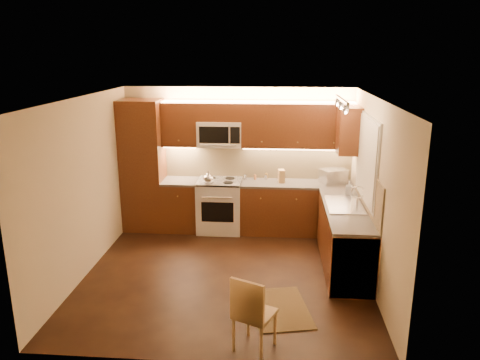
# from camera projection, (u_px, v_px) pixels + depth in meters

# --- Properties ---
(floor) EXTENTS (4.00, 4.00, 0.01)m
(floor) POSITION_uv_depth(u_px,v_px,m) (227.00, 273.00, 6.70)
(floor) COLOR black
(floor) RESTS_ON ground
(ceiling) EXTENTS (4.00, 4.00, 0.01)m
(ceiling) POSITION_uv_depth(u_px,v_px,m) (225.00, 98.00, 6.03)
(ceiling) COLOR beige
(ceiling) RESTS_ON ground
(wall_back) EXTENTS (4.00, 0.01, 2.50)m
(wall_back) POSITION_uv_depth(u_px,v_px,m) (238.00, 158.00, 8.29)
(wall_back) COLOR #C6B591
(wall_back) RESTS_ON ground
(wall_front) EXTENTS (4.00, 0.01, 2.50)m
(wall_front) POSITION_uv_depth(u_px,v_px,m) (203.00, 251.00, 4.45)
(wall_front) COLOR #C6B591
(wall_front) RESTS_ON ground
(wall_left) EXTENTS (0.01, 4.00, 2.50)m
(wall_left) POSITION_uv_depth(u_px,v_px,m) (84.00, 187.00, 6.52)
(wall_left) COLOR #C6B591
(wall_left) RESTS_ON ground
(wall_right) EXTENTS (0.01, 4.00, 2.50)m
(wall_right) POSITION_uv_depth(u_px,v_px,m) (374.00, 194.00, 6.21)
(wall_right) COLOR #C6B591
(wall_right) RESTS_ON ground
(pantry) EXTENTS (0.70, 0.60, 2.30)m
(pantry) POSITION_uv_depth(u_px,v_px,m) (143.00, 166.00, 8.15)
(pantry) COLOR #401A0D
(pantry) RESTS_ON floor
(base_cab_back_left) EXTENTS (0.62, 0.60, 0.86)m
(base_cab_back_left) POSITION_uv_depth(u_px,v_px,m) (182.00, 206.00, 8.30)
(base_cab_back_left) COLOR #401A0D
(base_cab_back_left) RESTS_ON floor
(counter_back_left) EXTENTS (0.62, 0.60, 0.04)m
(counter_back_left) POSITION_uv_depth(u_px,v_px,m) (181.00, 181.00, 8.18)
(counter_back_left) COLOR #34312F
(counter_back_left) RESTS_ON base_cab_back_left
(base_cab_back_right) EXTENTS (1.92, 0.60, 0.86)m
(base_cab_back_right) POSITION_uv_depth(u_px,v_px,m) (296.00, 209.00, 8.14)
(base_cab_back_right) COLOR #401A0D
(base_cab_back_right) RESTS_ON floor
(counter_back_right) EXTENTS (1.92, 0.60, 0.04)m
(counter_back_right) POSITION_uv_depth(u_px,v_px,m) (297.00, 184.00, 8.02)
(counter_back_right) COLOR #34312F
(counter_back_right) RESTS_ON base_cab_back_right
(base_cab_right) EXTENTS (0.60, 2.00, 0.86)m
(base_cab_right) POSITION_uv_depth(u_px,v_px,m) (344.00, 239.00, 6.84)
(base_cab_right) COLOR #401A0D
(base_cab_right) RESTS_ON floor
(counter_right) EXTENTS (0.60, 2.00, 0.04)m
(counter_right) POSITION_uv_depth(u_px,v_px,m) (346.00, 210.00, 6.72)
(counter_right) COLOR #34312F
(counter_right) RESTS_ON base_cab_right
(dishwasher) EXTENTS (0.58, 0.60, 0.84)m
(dishwasher) POSITION_uv_depth(u_px,v_px,m) (351.00, 259.00, 6.17)
(dishwasher) COLOR silver
(dishwasher) RESTS_ON floor
(backsplash_back) EXTENTS (3.30, 0.02, 0.60)m
(backsplash_back) POSITION_uv_depth(u_px,v_px,m) (258.00, 161.00, 8.26)
(backsplash_back) COLOR tan
(backsplash_back) RESTS_ON wall_back
(backsplash_right) EXTENTS (0.02, 2.00, 0.60)m
(backsplash_right) POSITION_uv_depth(u_px,v_px,m) (368.00, 189.00, 6.61)
(backsplash_right) COLOR tan
(backsplash_right) RESTS_ON wall_right
(upper_cab_back_left) EXTENTS (0.62, 0.35, 0.75)m
(upper_cab_back_left) POSITION_uv_depth(u_px,v_px,m) (180.00, 124.00, 8.03)
(upper_cab_back_left) COLOR #401A0D
(upper_cab_back_left) RESTS_ON wall_back
(upper_cab_back_right) EXTENTS (1.92, 0.35, 0.75)m
(upper_cab_back_right) POSITION_uv_depth(u_px,v_px,m) (298.00, 126.00, 7.87)
(upper_cab_back_right) COLOR #401A0D
(upper_cab_back_right) RESTS_ON wall_back
(upper_cab_bridge) EXTENTS (0.76, 0.35, 0.31)m
(upper_cab_bridge) POSITION_uv_depth(u_px,v_px,m) (220.00, 112.00, 7.92)
(upper_cab_bridge) COLOR #401A0D
(upper_cab_bridge) RESTS_ON wall_back
(upper_cab_right_corner) EXTENTS (0.35, 0.50, 0.75)m
(upper_cab_right_corner) POSITION_uv_depth(u_px,v_px,m) (349.00, 130.00, 7.40)
(upper_cab_right_corner) COLOR #401A0D
(upper_cab_right_corner) RESTS_ON wall_right
(stove) EXTENTS (0.76, 0.65, 0.92)m
(stove) POSITION_uv_depth(u_px,v_px,m) (220.00, 205.00, 8.21)
(stove) COLOR silver
(stove) RESTS_ON floor
(microwave) EXTENTS (0.76, 0.38, 0.44)m
(microwave) POSITION_uv_depth(u_px,v_px,m) (220.00, 134.00, 8.00)
(microwave) COLOR silver
(microwave) RESTS_ON wall_back
(window_frame) EXTENTS (0.03, 1.44, 1.24)m
(window_frame) POSITION_uv_depth(u_px,v_px,m) (368.00, 159.00, 6.65)
(window_frame) COLOR silver
(window_frame) RESTS_ON wall_right
(window_blinds) EXTENTS (0.02, 1.36, 1.16)m
(window_blinds) POSITION_uv_depth(u_px,v_px,m) (366.00, 159.00, 6.65)
(window_blinds) COLOR silver
(window_blinds) RESTS_ON wall_right
(sink) EXTENTS (0.52, 0.86, 0.15)m
(sink) POSITION_uv_depth(u_px,v_px,m) (345.00, 200.00, 6.84)
(sink) COLOR silver
(sink) RESTS_ON counter_right
(faucet) EXTENTS (0.20, 0.04, 0.30)m
(faucet) POSITION_uv_depth(u_px,v_px,m) (358.00, 196.00, 6.80)
(faucet) COLOR silver
(faucet) RESTS_ON counter_right
(track_light_bar) EXTENTS (0.04, 1.20, 0.03)m
(track_light_bar) POSITION_uv_depth(u_px,v_px,m) (342.00, 99.00, 6.31)
(track_light_bar) COLOR silver
(track_light_bar) RESTS_ON ceiling
(kettle) EXTENTS (0.20, 0.20, 0.22)m
(kettle) POSITION_uv_depth(u_px,v_px,m) (208.00, 177.00, 7.87)
(kettle) COLOR silver
(kettle) RESTS_ON stove
(toaster_oven) EXTENTS (0.49, 0.44, 0.25)m
(toaster_oven) POSITION_uv_depth(u_px,v_px,m) (333.00, 176.00, 7.97)
(toaster_oven) COLOR silver
(toaster_oven) RESTS_ON counter_back_right
(knife_block) EXTENTS (0.12, 0.17, 0.22)m
(knife_block) POSITION_uv_depth(u_px,v_px,m) (281.00, 176.00, 8.03)
(knife_block) COLOR #A27E49
(knife_block) RESTS_ON counter_back_right
(spice_jar_a) EXTENTS (0.05, 0.05, 0.09)m
(spice_jar_a) POSITION_uv_depth(u_px,v_px,m) (245.00, 177.00, 8.21)
(spice_jar_a) COLOR silver
(spice_jar_a) RESTS_ON counter_back_right
(spice_jar_b) EXTENTS (0.05, 0.05, 0.10)m
(spice_jar_b) POSITION_uv_depth(u_px,v_px,m) (266.00, 176.00, 8.27)
(spice_jar_b) COLOR olive
(spice_jar_b) RESTS_ON counter_back_right
(spice_jar_c) EXTENTS (0.06, 0.06, 0.09)m
(spice_jar_c) POSITION_uv_depth(u_px,v_px,m) (266.00, 177.00, 8.17)
(spice_jar_c) COLOR silver
(spice_jar_c) RESTS_ON counter_back_right
(spice_jar_d) EXTENTS (0.05, 0.05, 0.09)m
(spice_jar_d) POSITION_uv_depth(u_px,v_px,m) (255.00, 177.00, 8.21)
(spice_jar_d) COLOR #AA6633
(spice_jar_d) RESTS_ON counter_back_right
(soap_bottle) EXTENTS (0.12, 0.12, 0.21)m
(soap_bottle) POSITION_uv_depth(u_px,v_px,m) (349.00, 188.00, 7.34)
(soap_bottle) COLOR #B5B6B9
(soap_bottle) RESTS_ON counter_right
(rug) EXTENTS (0.86, 1.12, 0.01)m
(rug) POSITION_uv_depth(u_px,v_px,m) (280.00, 308.00, 5.78)
(rug) COLOR black
(rug) RESTS_ON floor
(dining_chair) EXTENTS (0.51, 0.51, 0.87)m
(dining_chair) POSITION_uv_depth(u_px,v_px,m) (255.00, 312.00, 4.92)
(dining_chair) COLOR #A27E49
(dining_chair) RESTS_ON floor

